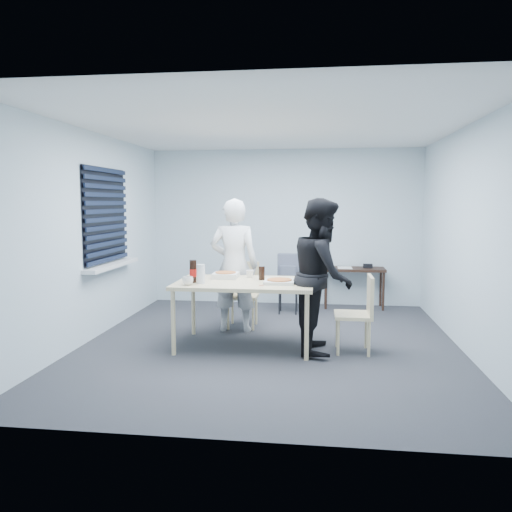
# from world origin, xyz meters

# --- Properties ---
(room) EXTENTS (5.00, 5.00, 5.00)m
(room) POSITION_xyz_m (-2.20, 0.40, 1.44)
(room) COLOR #2D2C31
(room) RESTS_ON ground
(dining_table) EXTENTS (1.61, 1.02, 0.79)m
(dining_table) POSITION_xyz_m (-0.29, -0.12, 0.73)
(dining_table) COLOR beige
(dining_table) RESTS_ON ground
(chair_far) EXTENTS (0.42, 0.42, 0.89)m
(chair_far) POSITION_xyz_m (-0.46, 0.88, 0.51)
(chair_far) COLOR beige
(chair_far) RESTS_ON ground
(chair_right) EXTENTS (0.42, 0.42, 0.89)m
(chair_right) POSITION_xyz_m (1.06, -0.19, 0.51)
(chair_right) COLOR beige
(chair_right) RESTS_ON ground
(person_white) EXTENTS (0.65, 0.42, 1.77)m
(person_white) POSITION_xyz_m (-0.54, 0.58, 0.89)
(person_white) COLOR silver
(person_white) RESTS_ON ground
(person_black) EXTENTS (0.47, 0.86, 1.77)m
(person_black) POSITION_xyz_m (0.61, -0.19, 0.89)
(person_black) COLOR black
(person_black) RESTS_ON ground
(side_table) EXTENTS (0.99, 0.44, 0.66)m
(side_table) POSITION_xyz_m (1.15, 2.28, 0.58)
(side_table) COLOR #321D16
(side_table) RESTS_ON ground
(stool) EXTENTS (0.34, 0.34, 0.47)m
(stool) POSITION_xyz_m (0.11, 1.76, 0.36)
(stool) COLOR black
(stool) RESTS_ON ground
(backpack) EXTENTS (0.33, 0.24, 0.46)m
(backpack) POSITION_xyz_m (0.11, 1.74, 0.69)
(backpack) COLOR slate
(backpack) RESTS_ON stool
(pizza_box_a) EXTENTS (0.30, 0.30, 0.08)m
(pizza_box_a) POSITION_xyz_m (-0.57, 0.12, 0.82)
(pizza_box_a) COLOR silver
(pizza_box_a) RESTS_ON dining_table
(pizza_box_b) EXTENTS (0.34, 0.34, 0.05)m
(pizza_box_b) POSITION_xyz_m (0.12, -0.21, 0.81)
(pizza_box_b) COLOR silver
(pizza_box_b) RESTS_ON dining_table
(mug_a) EXTENTS (0.17, 0.17, 0.10)m
(mug_a) POSITION_xyz_m (-0.90, -0.46, 0.83)
(mug_a) COLOR silver
(mug_a) RESTS_ON dining_table
(mug_b) EXTENTS (0.10, 0.10, 0.09)m
(mug_b) POSITION_xyz_m (-0.28, 0.20, 0.83)
(mug_b) COLOR silver
(mug_b) RESTS_ON dining_table
(cola_glass) EXTENTS (0.08, 0.08, 0.16)m
(cola_glass) POSITION_xyz_m (-0.11, 0.02, 0.87)
(cola_glass) COLOR black
(cola_glass) RESTS_ON dining_table
(soda_bottle) EXTENTS (0.08, 0.08, 0.27)m
(soda_bottle) POSITION_xyz_m (-0.88, -0.28, 0.91)
(soda_bottle) COLOR black
(soda_bottle) RESTS_ON dining_table
(plastic_cups) EXTENTS (0.10, 0.10, 0.22)m
(plastic_cups) POSITION_xyz_m (-0.77, -0.34, 0.90)
(plastic_cups) COLOR silver
(plastic_cups) RESTS_ON dining_table
(rubber_band) EXTENTS (0.06, 0.06, 0.00)m
(rubber_band) POSITION_xyz_m (-0.06, -0.39, 0.79)
(rubber_band) COLOR red
(rubber_band) RESTS_ON dining_table
(papers) EXTENTS (0.28, 0.35, 0.01)m
(papers) POSITION_xyz_m (1.00, 2.26, 0.66)
(papers) COLOR white
(papers) RESTS_ON side_table
(black_box) EXTENTS (0.17, 0.15, 0.06)m
(black_box) POSITION_xyz_m (1.37, 2.31, 0.69)
(black_box) COLOR black
(black_box) RESTS_ON side_table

